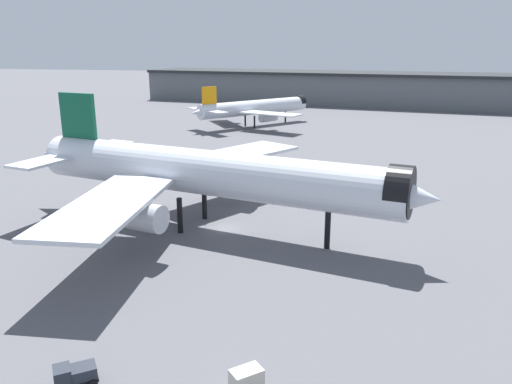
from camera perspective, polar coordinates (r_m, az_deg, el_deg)
ground at (r=73.59m, az=-3.44°, el=-4.11°), size 900.00×900.00×0.00m
airliner_near_gate at (r=71.68m, az=-5.65°, el=2.10°), size 63.00×56.62×18.48m
airliner_far_taxiway at (r=167.90m, az=-0.21°, el=9.47°), size 37.02×41.75×13.63m
terminal_building at (r=237.33m, az=11.80°, el=11.43°), size 200.46×55.50×27.69m
baggage_tug_wing at (r=43.85m, az=-19.80°, el=-18.82°), size 3.50×3.31×1.85m
baggage_cart_trailing at (r=41.09m, az=-1.08°, el=-20.36°), size 2.86×2.85×1.82m
traffic_cone_near_nose at (r=110.00m, az=-5.96°, el=2.87°), size 0.60×0.60×0.75m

